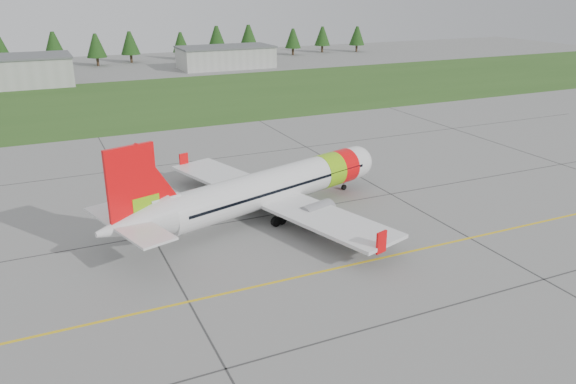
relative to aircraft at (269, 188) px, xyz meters
name	(u,v)px	position (x,y,z in m)	size (l,w,h in m)	color
ground	(436,310)	(3.82, -20.17, -2.70)	(320.00, 320.00, 0.00)	gray
aircraft	(269,188)	(0.00, 0.00, 0.00)	(30.10, 28.45, 9.37)	silver
grass_strip	(163,99)	(3.82, 61.83, -2.69)	(320.00, 50.00, 0.03)	#30561E
taxi_guideline	(372,260)	(3.82, -12.17, -2.69)	(120.00, 0.25, 0.02)	gold
hangar_east	(226,58)	(28.82, 97.83, -0.10)	(24.00, 12.00, 5.20)	#A8A8A3
treeline	(115,45)	(3.82, 117.83, 2.30)	(160.00, 8.00, 10.00)	#1C3F14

